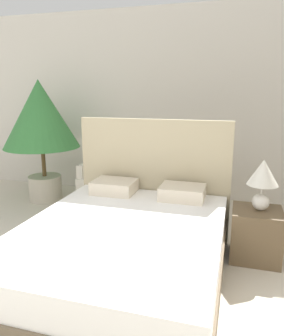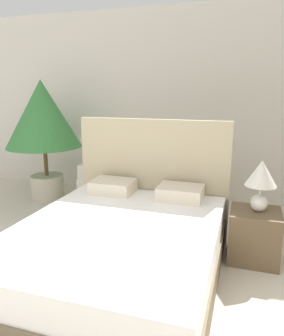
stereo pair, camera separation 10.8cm
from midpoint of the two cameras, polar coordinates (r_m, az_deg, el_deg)
The scene contains 7 objects.
wall_back at distance 5.21m, azimuth 5.65°, elevation 10.81°, with size 10.00×0.06×2.90m.
bed at distance 3.00m, azimuth -2.66°, elevation -13.71°, with size 1.73×2.17×1.37m.
armchair_near_window_left at distance 4.92m, azimuth -5.51°, elevation -3.07°, with size 0.66×0.71×0.88m.
armchair_near_window_right at distance 4.66m, azimuth 4.24°, elevation -4.00°, with size 0.60×0.66×0.88m.
potted_palm at distance 5.17m, azimuth -16.32°, elevation 8.16°, with size 1.13×1.13×1.84m.
nightstand at distance 3.56m, azimuth 19.76°, elevation -11.01°, with size 0.48×0.46×0.52m.
table_lamp at distance 3.37m, azimuth 20.89°, elevation -1.72°, with size 0.30×0.30×0.51m.
Camera 2 is at (1.16, -1.13, 1.69)m, focal length 35.00 mm.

